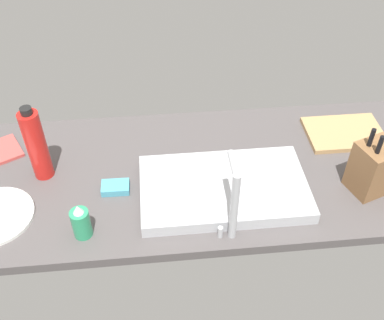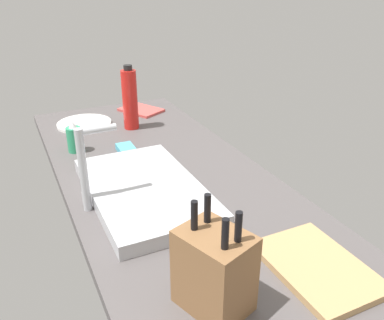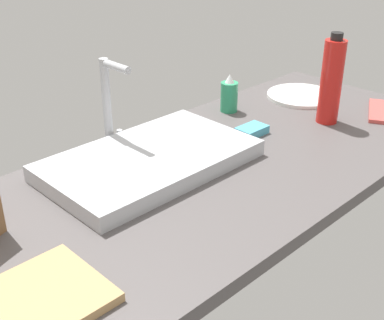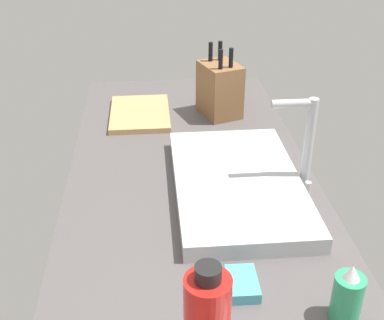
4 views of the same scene
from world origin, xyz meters
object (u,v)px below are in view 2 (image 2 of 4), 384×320
at_px(soap_bottle, 74,138).
at_px(dinner_plate, 84,124).
at_px(cutting_board, 317,267).
at_px(dish_towel, 141,110).
at_px(faucet, 86,164).
at_px(knife_block, 214,270).
at_px(sink_basin, 145,191).
at_px(water_bottle, 130,99).
at_px(dish_sponge, 126,149).

height_order(soap_bottle, dinner_plate, soap_bottle).
relative_size(cutting_board, dish_towel, 1.43).
bearing_deg(faucet, knife_block, -163.50).
bearing_deg(sink_basin, water_bottle, -14.07).
xyz_separation_m(sink_basin, faucet, (0.00, 0.16, 0.12)).
bearing_deg(water_bottle, soap_bottle, 118.85).
bearing_deg(faucet, dish_sponge, -31.51).
relative_size(sink_basin, dish_sponge, 5.93).
bearing_deg(dish_towel, dinner_plate, 104.07).
bearing_deg(water_bottle, knife_block, 171.14).
height_order(cutting_board, dish_towel, cutting_board).
distance_m(knife_block, water_bottle, 1.09).
xyz_separation_m(faucet, cutting_board, (-0.49, -0.41, -0.14)).
bearing_deg(dinner_plate, sink_basin, -177.40).
distance_m(water_bottle, dish_towel, 0.26).
relative_size(faucet, soap_bottle, 2.02).
height_order(soap_bottle, water_bottle, water_bottle).
bearing_deg(knife_block, dish_sponge, -24.11).
relative_size(knife_block, cutting_board, 0.85).
xyz_separation_m(dish_towel, dish_sponge, (-0.44, 0.21, 0.01)).
bearing_deg(cutting_board, dish_sponge, 13.48).
relative_size(knife_block, dinner_plate, 1.01).
relative_size(dinner_plate, dish_sponge, 2.65).
height_order(cutting_board, dish_sponge, dish_sponge).
bearing_deg(faucet, sink_basin, -91.18).
height_order(knife_block, soap_bottle, knife_block).
bearing_deg(dish_towel, water_bottle, 150.76).
xyz_separation_m(cutting_board, water_bottle, (1.08, 0.10, 0.12)).
distance_m(sink_basin, dish_towel, 0.83).
bearing_deg(sink_basin, soap_bottle, 15.78).
bearing_deg(knife_block, dish_towel, -31.84).
bearing_deg(cutting_board, water_bottle, 5.38).
xyz_separation_m(knife_block, dinner_plate, (1.20, 0.01, -0.08)).
xyz_separation_m(sink_basin, cutting_board, (-0.49, -0.25, -0.01)).
height_order(sink_basin, dish_towel, sink_basin).
bearing_deg(faucet, soap_bottle, -5.14).
xyz_separation_m(water_bottle, dish_towel, (0.20, -0.11, -0.12)).
height_order(knife_block, cutting_board, knife_block).
distance_m(sink_basin, cutting_board, 0.55).
distance_m(knife_block, dinner_plate, 1.20).
bearing_deg(knife_block, sink_basin, -21.78).
relative_size(sink_basin, soap_bottle, 4.30).
relative_size(cutting_board, dinner_plate, 1.18).
height_order(faucet, cutting_board, faucet).
xyz_separation_m(soap_bottle, dinner_plate, (0.28, -0.09, -0.05)).
bearing_deg(dinner_plate, knife_block, -179.37).
xyz_separation_m(knife_block, soap_bottle, (0.92, 0.10, -0.04)).
xyz_separation_m(water_bottle, dinner_plate, (0.13, 0.18, -0.12)).
bearing_deg(cutting_board, faucet, 39.85).
bearing_deg(faucet, dinner_plate, -10.40).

